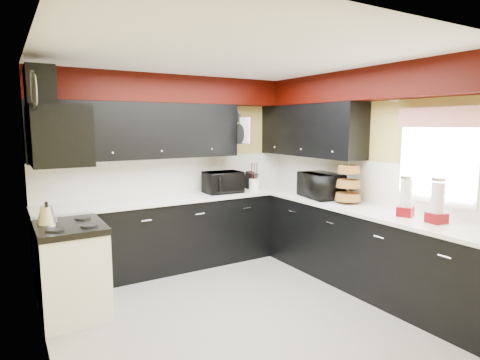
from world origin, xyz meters
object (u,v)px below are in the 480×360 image
at_px(microwave, 321,186).
at_px(knife_block, 251,181).
at_px(kettle, 47,215).
at_px(toaster_oven, 223,182).
at_px(utensil_crock, 254,184).

distance_m(microwave, knife_block, 1.15).
xyz_separation_m(microwave, kettle, (-3.17, 0.40, -0.09)).
bearing_deg(toaster_oven, knife_block, 12.91).
relative_size(toaster_oven, microwave, 0.87).
bearing_deg(utensil_crock, toaster_oven, 178.54).
bearing_deg(utensil_crock, kettle, -168.19).
bearing_deg(toaster_oven, microwave, -45.06).
distance_m(toaster_oven, utensil_crock, 0.51).
relative_size(microwave, knife_block, 2.35).
bearing_deg(kettle, knife_block, 13.79).
xyz_separation_m(knife_block, kettle, (-2.78, -0.68, -0.06)).
bearing_deg(utensil_crock, microwave, -68.30).
height_order(microwave, utensil_crock, microwave).
relative_size(toaster_oven, knife_block, 2.05).
xyz_separation_m(toaster_oven, utensil_crock, (0.50, -0.01, -0.07)).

